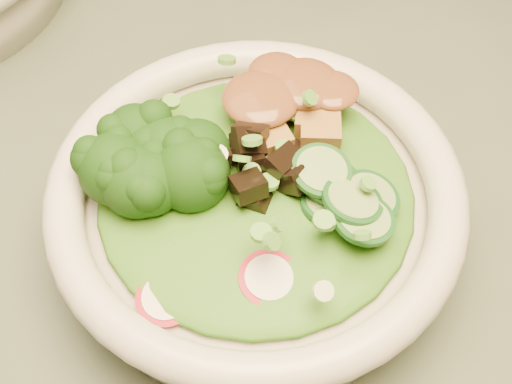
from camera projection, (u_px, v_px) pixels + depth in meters
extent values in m
cylinder|color=black|center=(447.00, 106.00, 1.05)|extent=(0.06, 0.06, 0.72)
cube|color=#4E5B4C|center=(1.00, 242.00, 0.48)|extent=(1.20, 0.80, 0.03)
cylinder|color=silver|center=(256.00, 221.00, 0.44)|extent=(0.22, 0.22, 0.05)
torus|color=silver|center=(256.00, 192.00, 0.41)|extent=(0.25, 0.25, 0.02)
ellipsoid|color=#275B13|center=(256.00, 191.00, 0.41)|extent=(0.19, 0.19, 0.02)
ellipsoid|color=brown|center=(281.00, 95.00, 0.43)|extent=(0.06, 0.05, 0.01)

